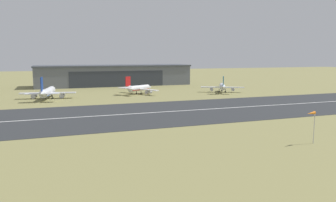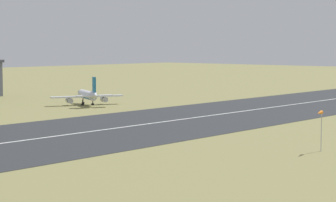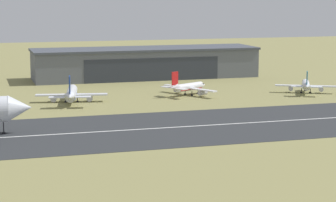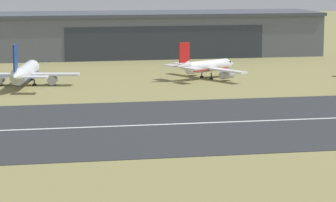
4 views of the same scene
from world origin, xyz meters
name	(u,v)px [view 3 (image 3 of 4)]	position (x,y,z in m)	size (l,w,h in m)	color
runway_strip	(280,121)	(0.00, 116.26, 0.03)	(510.93, 43.97, 0.06)	#2B2D30
runway_centreline	(280,121)	(0.00, 116.26, 0.07)	(459.84, 0.70, 0.01)	silver
hangar_building	(145,63)	(-11.07, 215.95, 6.08)	(90.56, 23.38, 12.13)	slate
airplane_parked_west	(188,87)	(-9.14, 166.43, 2.70)	(17.61, 20.79, 8.47)	white
airplane_parked_centre	(306,85)	(30.75, 159.35, 2.77)	(19.59, 18.04, 8.32)	silver
airplane_parked_east	(71,94)	(-48.74, 162.88, 2.75)	(22.54, 25.18, 9.59)	silver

